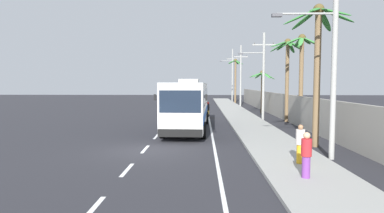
% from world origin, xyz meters
% --- Properties ---
extents(ground_plane, '(160.00, 160.00, 0.00)m').
position_xyz_m(ground_plane, '(0.00, 0.00, 0.00)').
color(ground_plane, '#28282D').
extents(sidewalk_kerb, '(3.20, 90.00, 0.14)m').
position_xyz_m(sidewalk_kerb, '(6.80, 10.00, 0.07)').
color(sidewalk_kerb, '#999993').
rests_on(sidewalk_kerb, ground).
extents(lane_markings, '(3.73, 71.27, 0.01)m').
position_xyz_m(lane_markings, '(2.26, 14.86, 0.00)').
color(lane_markings, white).
rests_on(lane_markings, ground).
extents(boundary_wall, '(0.24, 60.00, 2.39)m').
position_xyz_m(boundary_wall, '(10.60, 14.00, 1.20)').
color(boundary_wall, '#9E998E').
rests_on(boundary_wall, ground).
extents(coach_bus_foreground, '(3.28, 11.34, 3.71)m').
position_xyz_m(coach_bus_foreground, '(1.89, 7.70, 1.93)').
color(coach_bus_foreground, white).
rests_on(coach_bus_foreground, ground).
extents(motorcycle_beside_bus, '(0.56, 1.96, 1.57)m').
position_xyz_m(motorcycle_beside_bus, '(3.46, 16.13, 0.64)').
color(motorcycle_beside_bus, black).
rests_on(motorcycle_beside_bus, ground).
extents(pedestrian_near_kerb, '(0.36, 0.36, 1.59)m').
position_xyz_m(pedestrian_near_kerb, '(6.52, -5.04, 0.97)').
color(pedestrian_near_kerb, '#75388E').
rests_on(pedestrian_near_kerb, sidewalk_kerb).
extents(pedestrian_midwalk, '(0.36, 0.36, 1.59)m').
position_xyz_m(pedestrian_midwalk, '(6.92, -2.98, 0.97)').
color(pedestrian_midwalk, gold).
rests_on(pedestrian_midwalk, sidewalk_kerb).
extents(utility_pole_nearest, '(3.70, 0.24, 8.58)m').
position_xyz_m(utility_pole_nearest, '(8.62, -1.57, 4.59)').
color(utility_pole_nearest, '#9E9E99').
rests_on(utility_pole_nearest, ground).
extents(utility_pole_mid, '(3.43, 0.24, 8.04)m').
position_xyz_m(utility_pole_mid, '(8.51, 14.56, 4.33)').
color(utility_pole_mid, '#9E9E99').
rests_on(utility_pole_mid, ground).
extents(utility_pole_far, '(1.94, 0.24, 8.74)m').
position_xyz_m(utility_pole_far, '(8.34, 30.68, 4.52)').
color(utility_pole_far, '#9E9E99').
rests_on(utility_pole_far, ground).
extents(utility_pole_distant, '(3.48, 0.24, 9.89)m').
position_xyz_m(utility_pole_distant, '(8.53, 46.81, 5.24)').
color(utility_pole_distant, '#9E9E99').
rests_on(utility_pole_distant, ground).
extents(palm_nearest, '(3.67, 3.34, 7.52)m').
position_xyz_m(palm_nearest, '(9.00, 1.32, 5.13)').
color(palm_nearest, brown).
rests_on(palm_nearest, ground).
extents(palm_second, '(2.68, 2.62, 7.52)m').
position_xyz_m(palm_second, '(8.48, 39.55, 4.97)').
color(palm_second, brown).
rests_on(palm_second, ground).
extents(palm_third, '(3.08, 3.02, 7.21)m').
position_xyz_m(palm_third, '(10.67, 9.81, 5.00)').
color(palm_third, brown).
rests_on(palm_third, ground).
extents(palm_fourth, '(3.29, 3.38, 7.29)m').
position_xyz_m(palm_fourth, '(10.37, 12.98, 5.14)').
color(palm_fourth, brown).
rests_on(palm_fourth, ground).
extents(palm_farthest, '(2.91, 2.92, 4.86)m').
position_xyz_m(palm_farthest, '(9.69, 21.19, 3.61)').
color(palm_farthest, brown).
rests_on(palm_farthest, ground).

